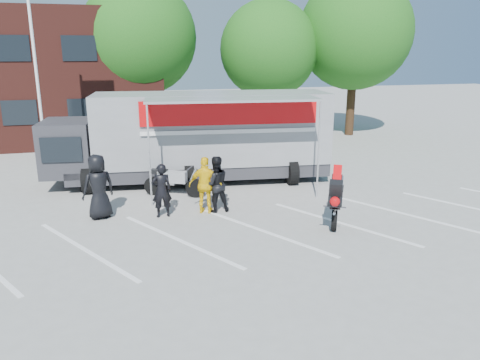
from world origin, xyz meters
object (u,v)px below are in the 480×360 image
transporter_truck (201,181)px  spectator_leather_b (162,191)px  parked_motorcycle (175,196)px  stunt_bike_rider (335,223)px  spectator_leather_a (98,187)px  flagpole (40,46)px  tree_left (139,38)px  tree_mid (269,50)px  spectator_leather_c (216,184)px  tree_right (355,33)px  spectator_hivis (206,185)px

transporter_truck → spectator_leather_b: 4.21m
parked_motorcycle → spectator_leather_b: spectator_leather_b is taller
transporter_truck → parked_motorcycle: bearing=-119.9°
stunt_bike_rider → spectator_leather_a: (-6.66, 2.29, 0.98)m
flagpole → transporter_truck: bearing=-30.5°
flagpole → stunt_bike_rider: (8.66, -8.94, -5.05)m
stunt_bike_rider → tree_left: bearing=135.6°
transporter_truck → stunt_bike_rider: size_ratio=5.46×
parked_motorcycle → flagpole: bearing=67.5°
flagpole → tree_mid: (11.24, 5.00, -0.11)m
tree_left → tree_mid: tree_left is taller
tree_mid → spectator_leather_b: (-7.41, -12.03, -4.12)m
flagpole → tree_left: (4.24, 6.00, 0.51)m
spectator_leather_c → parked_motorcycle: bearing=-65.3°
parked_motorcycle → spectator_leather_c: (1.05, -1.94, 0.89)m
tree_left → spectator_leather_c: bearing=-84.4°
transporter_truck → spectator_leather_b: (-1.86, -3.68, 0.83)m
tree_left → tree_mid: (7.00, -1.00, -0.62)m
flagpole → tree_right: bearing=15.5°
stunt_bike_rider → spectator_leather_a: 7.11m
flagpole → spectator_leather_b: 9.06m
flagpole → spectator_leather_a: (2.01, -6.66, -4.07)m
stunt_bike_rider → tree_mid: bearing=108.6°
tree_mid → transporter_truck: tree_mid is taller
tree_mid → spectator_leather_c: bearing=-115.6°
spectator_leather_b → spectator_leather_c: 1.67m
flagpole → spectator_leather_c: (5.51, -6.99, -4.16)m
stunt_bike_rider → flagpole: bearing=163.2°
spectator_leather_c → stunt_bike_rider: bearing=144.5°
tree_mid → spectator_hivis: (-6.06, -12.02, -4.05)m
tree_right → stunt_bike_rider: 16.51m
flagpole → tree_mid: flagpole is taller
parked_motorcycle → spectator_leather_a: size_ratio=1.12×
flagpole → stunt_bike_rider: flagpole is taller
parked_motorcycle → spectator_leather_c: 2.38m
tree_left → transporter_truck: size_ratio=0.81×
tree_mid → tree_right: tree_right is taller
tree_mid → parked_motorcycle: tree_mid is taller
stunt_bike_rider → spectator_hivis: size_ratio=1.09×
spectator_leather_a → tree_left: bearing=-122.4°
flagpole → tree_right: 16.88m
tree_right → spectator_leather_a: size_ratio=4.64×
tree_left → transporter_truck: bearing=-81.1°
tree_right → spectator_hivis: bearing=-133.8°
transporter_truck → spectator_hivis: (-0.51, -3.67, 0.89)m
tree_left → spectator_leather_a: (-2.24, -12.66, -4.58)m
tree_left → spectator_leather_a: size_ratio=4.39×
spectator_leather_a → spectator_hivis: 3.20m
stunt_bike_rider → tree_right: bearing=89.7°
parked_motorcycle → transporter_truck: bearing=-10.2°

